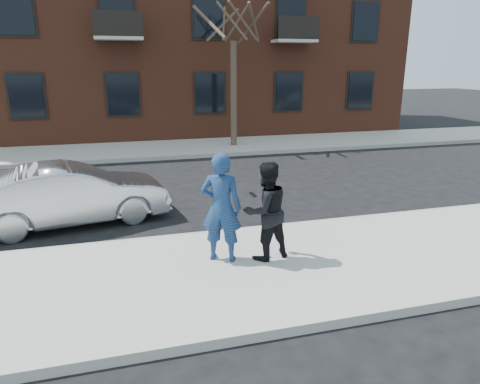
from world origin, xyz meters
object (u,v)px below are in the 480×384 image
object	(u,v)px
street_tree	(233,9)
man_peacoat	(266,211)
silver_sedan	(73,195)
man_hoodie	(221,208)

from	to	relation	value
street_tree	man_peacoat	size ratio (longest dim) A/B	3.93
silver_sedan	street_tree	bearing A→B (deg)	-46.67
silver_sedan	man_hoodie	world-z (taller)	man_hoodie
silver_sedan	man_hoodie	xyz separation A→B (m)	(2.69, -2.97, 0.42)
silver_sedan	man_peacoat	bearing A→B (deg)	-142.60
silver_sedan	man_peacoat	xyz separation A→B (m)	(3.44, -3.11, 0.34)
man_hoodie	street_tree	bearing A→B (deg)	-80.79
street_tree	silver_sedan	bearing A→B (deg)	-126.13
street_tree	man_hoodie	bearing A→B (deg)	-105.57
street_tree	man_hoodie	xyz separation A→B (m)	(-3.00, -10.77, -4.42)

